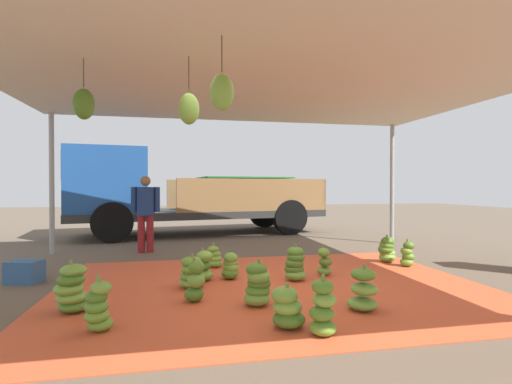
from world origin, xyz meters
TOP-DOWN VIEW (x-y plane):
  - ground_plane at (0.00, 3.00)m, footprint 40.00×40.00m
  - tarp_orange at (0.00, 0.00)m, footprint 5.77×4.26m
  - tent_canopy at (-0.02, -0.10)m, footprint 8.00×7.00m
  - banana_bunch_0 at (0.92, 0.42)m, footprint 0.30×0.31m
  - banana_bunch_1 at (-0.22, -1.50)m, footprint 0.42×0.42m
  - banana_bunch_2 at (-2.39, -0.62)m, footprint 0.48×0.46m
  - banana_bunch_3 at (-0.36, -0.77)m, footprint 0.42×0.43m
  - banana_bunch_4 at (-1.06, -0.49)m, footprint 0.30×0.28m
  - banana_bunch_5 at (0.06, -1.73)m, footprint 0.35×0.37m
  - banana_bunch_6 at (-1.08, 0.11)m, footprint 0.46×0.46m
  - banana_bunch_7 at (-0.92, 0.48)m, footprint 0.40×0.39m
  - banana_bunch_8 at (2.42, 1.19)m, footprint 0.41×0.41m
  - banana_bunch_9 at (0.75, -1.17)m, footprint 0.44×0.44m
  - banana_bunch_10 at (0.41, 0.27)m, footprint 0.40×0.40m
  - banana_bunch_11 at (-1.99, -1.24)m, footprint 0.35×0.33m
  - banana_bunch_12 at (-0.51, 0.51)m, footprint 0.30×0.30m
  - banana_bunch_13 at (2.57, 0.79)m, footprint 0.32×0.31m
  - banana_bunch_14 at (-0.67, 1.38)m, footprint 0.31×0.32m
  - cargo_truck_main at (-1.04, 6.07)m, footprint 7.29×3.28m
  - worker_0 at (-1.95, 3.16)m, footprint 0.59×0.36m
  - crate_0 at (-3.42, 0.90)m, footprint 0.51×0.43m

SIDE VIEW (x-z plane):
  - ground_plane at x=0.00m, z-range 0.00..0.00m
  - tarp_orange at x=0.00m, z-range 0.00..0.01m
  - crate_0 at x=-3.42m, z-range 0.00..0.32m
  - banana_bunch_14 at x=-0.67m, z-range -0.03..0.39m
  - banana_bunch_1 at x=-0.22m, z-range -0.02..0.41m
  - banana_bunch_12 at x=-0.51m, z-range -0.02..0.41m
  - banana_bunch_6 at x=-1.08m, z-range -0.03..0.44m
  - banana_bunch_0 at x=0.92m, z-range -0.03..0.45m
  - banana_bunch_13 at x=2.57m, z-range -0.03..0.45m
  - banana_bunch_7 at x=-0.92m, z-range -0.03..0.45m
  - banana_bunch_9 at x=0.75m, z-range -0.04..0.47m
  - banana_bunch_8 at x=2.42m, z-range -0.02..0.47m
  - banana_bunch_11 at x=-1.99m, z-range -0.03..0.49m
  - banana_bunch_4 at x=-1.06m, z-range -0.03..0.50m
  - banana_bunch_10 at x=0.41m, z-range -0.03..0.50m
  - banana_bunch_3 at x=-0.36m, z-range -0.03..0.50m
  - banana_bunch_5 at x=0.06m, z-range -0.03..0.52m
  - banana_bunch_2 at x=-2.39m, z-range -0.03..0.54m
  - worker_0 at x=-1.95m, z-range 0.13..1.73m
  - cargo_truck_main at x=-1.04m, z-range -0.02..2.38m
  - tent_canopy at x=-0.02m, z-range 1.38..4.32m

